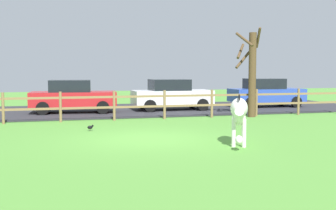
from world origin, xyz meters
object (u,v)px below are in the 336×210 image
Objects in this scene: parked_car_blue at (266,92)px; zebra at (239,112)px; parked_car_white at (171,94)px; parked_car_red at (73,96)px; bare_tree at (251,71)px; crow_on_grass at (90,127)px.

zebra is at bearing -121.58° from parked_car_blue.
zebra is at bearing -95.50° from parked_car_white.
parked_car_red reaches higher than zebra.
parked_car_blue is at bearing 58.42° from zebra.
bare_tree is at bearing -54.68° from parked_car_white.
zebra is 10.28m from parked_car_white.
crow_on_grass is at bearing -126.93° from parked_car_white.
bare_tree reaches higher than parked_car_white.
parked_car_blue is (10.46, 0.50, 0.00)m from parked_car_red.
bare_tree reaches higher than crow_on_grass.
bare_tree is 8.43m from parked_car_red.
bare_tree reaches higher than zebra.
parked_car_red is 10.47m from parked_car_blue.
parked_car_blue is (10.23, 6.63, 0.72)m from crow_on_grass.
parked_car_white is 0.97× the size of parked_car_red.
parked_car_white is 4.92m from parked_car_red.
bare_tree is 18.30× the size of crow_on_grass.
bare_tree is at bearing -25.39° from parked_car_red.
parked_car_red is 1.03× the size of parked_car_blue.
zebra is 10.86m from parked_car_red.
crow_on_grass is at bearing -160.78° from bare_tree.
parked_car_red is at bearing 92.12° from crow_on_grass.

